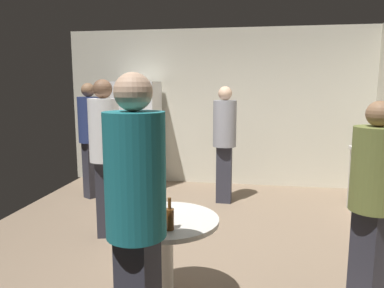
{
  "coord_description": "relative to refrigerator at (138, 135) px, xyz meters",
  "views": [
    {
      "loc": [
        0.59,
        -3.75,
        1.72
      ],
      "look_at": [
        -0.03,
        0.08,
        1.1
      ],
      "focal_mm": 34.04,
      "sensor_mm": 36.0,
      "label": 1
    }
  ],
  "objects": [
    {
      "name": "person_in_olive_shirt",
      "position": [
        2.82,
        -3.14,
        0.04
      ],
      "size": [
        0.48,
        0.48,
        1.62
      ],
      "rotation": [
        0.0,
        0.0,
        -2.49
      ],
      "color": "#2D2D38",
      "rests_on": "ground_plane"
    },
    {
      "name": "beer_bottle_amber",
      "position": [
        1.13,
        -3.5,
        -0.08
      ],
      "size": [
        0.06,
        0.06,
        0.23
      ],
      "color": "#8C5919",
      "rests_on": "foreground_table"
    },
    {
      "name": "person_in_teal_shirt",
      "position": [
        1.28,
        -4.07,
        0.16
      ],
      "size": [
        0.43,
        0.43,
        1.8
      ],
      "rotation": [
        0.0,
        0.0,
        1.24
      ],
      "color": "#2D2D38",
      "rests_on": "ground_plane"
    },
    {
      "name": "person_in_navy_shirt",
      "position": [
        -0.53,
        -0.74,
        0.14
      ],
      "size": [
        0.47,
        0.47,
        1.77
      ],
      "rotation": [
        0.0,
        0.0,
        -0.54
      ],
      "color": "#2D2D38",
      "rests_on": "ground_plane"
    },
    {
      "name": "person_in_gray_shirt",
      "position": [
        1.53,
        -0.67,
        0.11
      ],
      "size": [
        0.36,
        0.36,
        1.72
      ],
      "rotation": [
        0.0,
        0.0,
        -1.62
      ],
      "color": "#2D2D38",
      "rests_on": "ground_plane"
    },
    {
      "name": "ground_plane",
      "position": [
        1.32,
        -2.2,
        -0.95
      ],
      "size": [
        5.2,
        5.2,
        0.1
      ],
      "primitive_type": "cube",
      "color": "#7A6651"
    },
    {
      "name": "wall_back",
      "position": [
        1.32,
        0.43,
        0.45
      ],
      "size": [
        5.32,
        0.06,
        2.7
      ],
      "primitive_type": "cube",
      "color": "beige",
      "rests_on": "ground_plane"
    },
    {
      "name": "plastic_cup_blue",
      "position": [
        1.15,
        -3.31,
        -0.11
      ],
      "size": [
        0.08,
        0.08,
        0.11
      ],
      "primitive_type": "cylinder",
      "color": "blue",
      "rests_on": "foreground_table"
    },
    {
      "name": "foreground_table",
      "position": [
        1.29,
        -3.39,
        -0.27
      ],
      "size": [
        0.8,
        0.8,
        0.73
      ],
      "color": "beige",
      "rests_on": "ground_plane"
    },
    {
      "name": "person_in_white_shirt",
      "position": [
        0.29,
        -2.13,
        0.16
      ],
      "size": [
        0.42,
        0.42,
        1.8
      ],
      "rotation": [
        0.0,
        0.0,
        -1.3
      ],
      "color": "#2D2D38",
      "rests_on": "ground_plane"
    },
    {
      "name": "refrigerator",
      "position": [
        0.0,
        0.0,
        0.0
      ],
      "size": [
        0.7,
        0.68,
        1.8
      ],
      "color": "white",
      "rests_on": "ground_plane"
    },
    {
      "name": "beer_bottle_brown",
      "position": [
        1.37,
        -3.6,
        -0.08
      ],
      "size": [
        0.06,
        0.06,
        0.23
      ],
      "color": "#593314",
      "rests_on": "foreground_table"
    }
  ]
}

